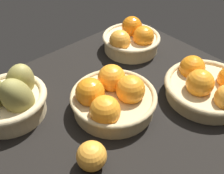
{
  "coord_description": "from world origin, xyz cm",
  "views": [
    {
      "loc": [
        -37.66,
        -39.45,
        56.35
      ],
      "look_at": [
        1.06,
        3.7,
        7.0
      ],
      "focal_mm": 43.21,
      "sensor_mm": 36.0,
      "label": 1
    }
  ],
  "objects_px": {
    "basket_center": "(112,97)",
    "loose_orange_front_gap": "(92,156)",
    "basket_far_right": "(131,40)",
    "basket_far_left_pears": "(9,98)",
    "basket_near_right": "(209,86)"
  },
  "relations": [
    {
      "from": "basket_near_right",
      "to": "basket_far_right",
      "type": "distance_m",
      "value": 0.33
    },
    {
      "from": "basket_far_right",
      "to": "basket_far_left_pears",
      "type": "bearing_deg",
      "value": -178.63
    },
    {
      "from": "basket_near_right",
      "to": "basket_center",
      "type": "bearing_deg",
      "value": 148.58
    },
    {
      "from": "basket_near_right",
      "to": "basket_far_right",
      "type": "bearing_deg",
      "value": 87.46
    },
    {
      "from": "basket_center",
      "to": "basket_near_right",
      "type": "relative_size",
      "value": 0.95
    },
    {
      "from": "basket_near_right",
      "to": "loose_orange_front_gap",
      "type": "distance_m",
      "value": 0.4
    },
    {
      "from": "basket_far_right",
      "to": "loose_orange_front_gap",
      "type": "bearing_deg",
      "value": -145.09
    },
    {
      "from": "basket_center",
      "to": "loose_orange_front_gap",
      "type": "height_order",
      "value": "basket_center"
    },
    {
      "from": "basket_center",
      "to": "loose_orange_front_gap",
      "type": "relative_size",
      "value": 3.42
    },
    {
      "from": "loose_orange_front_gap",
      "to": "basket_near_right",
      "type": "bearing_deg",
      "value": -6.09
    },
    {
      "from": "basket_center",
      "to": "basket_far_left_pears",
      "type": "xyz_separation_m",
      "value": [
        -0.21,
        0.17,
        0.01
      ]
    },
    {
      "from": "basket_center",
      "to": "basket_far_left_pears",
      "type": "distance_m",
      "value": 0.27
    },
    {
      "from": "basket_far_right",
      "to": "loose_orange_front_gap",
      "type": "relative_size",
      "value": 2.99
    },
    {
      "from": "basket_far_left_pears",
      "to": "basket_far_right",
      "type": "xyz_separation_m",
      "value": [
        0.46,
        0.01,
        -0.01
      ]
    },
    {
      "from": "basket_near_right",
      "to": "loose_orange_front_gap",
      "type": "height_order",
      "value": "basket_near_right"
    }
  ]
}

